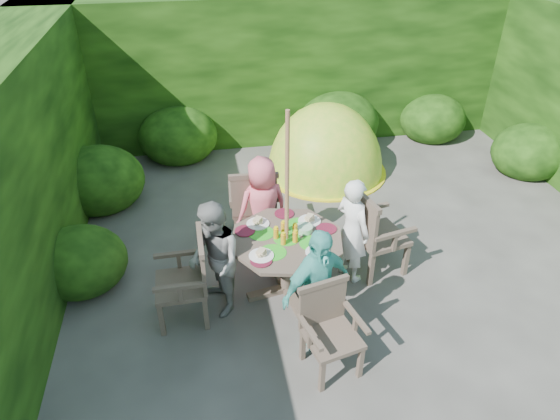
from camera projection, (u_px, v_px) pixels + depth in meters
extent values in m
plane|color=#42403B|center=(363.00, 262.00, 6.21)|extent=(60.00, 60.00, 0.00)
cube|color=black|center=(298.00, 67.00, 8.84)|extent=(9.00, 1.00, 2.50)
cylinder|color=#45382D|center=(286.00, 266.00, 5.58)|extent=(0.12, 0.12, 0.70)
cube|color=#45382D|center=(286.00, 288.00, 5.76)|extent=(0.93, 0.27, 0.06)
cube|color=#45382D|center=(286.00, 288.00, 5.76)|extent=(0.27, 0.93, 0.06)
cylinder|color=#45382D|center=(287.00, 240.00, 5.38)|extent=(1.49, 1.49, 0.04)
cylinder|color=green|center=(273.00, 252.00, 5.16)|extent=(0.29, 0.29, 0.00)
cylinder|color=green|center=(313.00, 243.00, 5.29)|extent=(0.29, 0.29, 0.00)
cylinder|color=green|center=(261.00, 233.00, 5.45)|extent=(0.29, 0.29, 0.00)
cylinder|color=green|center=(299.00, 225.00, 5.58)|extent=(0.29, 0.29, 0.00)
cylinder|color=green|center=(287.00, 238.00, 5.37)|extent=(0.29, 0.29, 0.00)
cylinder|color=white|center=(309.00, 221.00, 5.63)|extent=(0.26, 0.26, 0.01)
cylinder|color=white|center=(258.00, 224.00, 5.59)|extent=(0.26, 0.26, 0.01)
cylinder|color=white|center=(261.00, 256.00, 5.10)|extent=(0.26, 0.26, 0.01)
cylinder|color=white|center=(318.00, 252.00, 5.15)|extent=(0.26, 0.26, 0.01)
cylinder|color=#B50C2F|center=(327.00, 229.00, 5.51)|extent=(0.23, 0.23, 0.01)
cylinder|color=#B50C2F|center=(284.00, 213.00, 5.76)|extent=(0.23, 0.23, 0.01)
cylinder|color=#B50C2F|center=(245.00, 231.00, 5.47)|extent=(0.23, 0.23, 0.01)
cylinder|color=#B50C2F|center=(261.00, 260.00, 5.03)|extent=(0.23, 0.23, 0.01)
cylinder|color=#B50C2F|center=(316.00, 259.00, 5.05)|extent=(0.23, 0.23, 0.01)
cylinder|color=green|center=(304.00, 229.00, 5.46)|extent=(0.19, 0.19, 0.06)
cylinder|color=#94613B|center=(287.00, 210.00, 5.18)|extent=(0.05, 0.05, 2.20)
cube|color=#45382D|center=(380.00, 236.00, 5.87)|extent=(0.66, 0.67, 0.05)
cube|color=#45382D|center=(406.00, 259.00, 5.89)|extent=(0.07, 0.07, 0.46)
cube|color=#45382D|center=(384.00, 237.00, 6.26)|extent=(0.07, 0.07, 0.46)
cube|color=#45382D|center=(371.00, 269.00, 5.73)|extent=(0.07, 0.07, 0.46)
cube|color=#45382D|center=(350.00, 246.00, 6.11)|extent=(0.07, 0.07, 0.46)
cube|color=#45382D|center=(363.00, 220.00, 5.62)|extent=(0.17, 0.56, 0.55)
cube|color=#45382D|center=(396.00, 234.00, 5.53)|extent=(0.54, 0.17, 0.04)
cube|color=#45382D|center=(369.00, 209.00, 5.97)|extent=(0.54, 0.17, 0.04)
cube|color=#45382D|center=(181.00, 285.00, 5.19)|extent=(0.52, 0.54, 0.05)
cube|color=#45382D|center=(161.00, 290.00, 5.46)|extent=(0.05, 0.05, 0.43)
cube|color=#45382D|center=(161.00, 319.00, 5.08)|extent=(0.05, 0.05, 0.43)
cube|color=#45382D|center=(203.00, 284.00, 5.53)|extent=(0.05, 0.05, 0.43)
cube|color=#45382D|center=(206.00, 313.00, 5.16)|extent=(0.05, 0.05, 0.43)
cube|color=#45382D|center=(202.00, 261.00, 5.08)|extent=(0.05, 0.53, 0.51)
cube|color=#45382D|center=(178.00, 254.00, 5.29)|extent=(0.51, 0.06, 0.04)
cube|color=#45382D|center=(179.00, 287.00, 4.85)|extent=(0.51, 0.06, 0.04)
cube|color=#45382D|center=(253.00, 205.00, 6.45)|extent=(0.59, 0.57, 0.05)
cube|color=#45382D|center=(270.00, 210.00, 6.80)|extent=(0.06, 0.06, 0.45)
cube|color=#45382D|center=(235.00, 212.00, 6.75)|extent=(0.06, 0.06, 0.45)
cube|color=#45382D|center=(274.00, 230.00, 6.40)|extent=(0.06, 0.06, 0.45)
cube|color=#45382D|center=(237.00, 232.00, 6.36)|extent=(0.06, 0.06, 0.45)
cube|color=#45382D|center=(254.00, 197.00, 6.08)|extent=(0.56, 0.08, 0.54)
cube|color=#45382D|center=(275.00, 190.00, 6.36)|extent=(0.09, 0.54, 0.04)
cube|color=#45382D|center=(231.00, 192.00, 6.31)|extent=(0.09, 0.54, 0.04)
cube|color=#45382D|center=(332.00, 338.00, 4.63)|extent=(0.57, 0.56, 0.05)
cube|color=#45382D|center=(322.00, 376.00, 4.52)|extent=(0.06, 0.06, 0.39)
cube|color=#45382D|center=(360.00, 362.00, 4.65)|extent=(0.06, 0.06, 0.39)
cube|color=#45382D|center=(303.00, 345.00, 4.83)|extent=(0.06, 0.06, 0.39)
cube|color=#45382D|center=(339.00, 332.00, 4.96)|extent=(0.06, 0.06, 0.39)
cube|color=#45382D|center=(322.00, 304.00, 4.67)|extent=(0.47, 0.15, 0.46)
cube|color=#45382D|center=(310.00, 332.00, 4.45)|extent=(0.15, 0.46, 0.04)
cube|color=#45382D|center=(356.00, 317.00, 4.61)|extent=(0.15, 0.46, 0.04)
imported|color=white|center=(352.00, 230.00, 5.66)|extent=(0.50, 0.57, 1.30)
imported|color=gray|center=(215.00, 260.00, 5.18)|extent=(0.64, 0.75, 1.32)
imported|color=#F86677|center=(263.00, 207.00, 6.05)|extent=(0.73, 0.56, 1.32)
imported|color=#55C6B9|center=(317.00, 290.00, 4.78)|extent=(0.86, 0.64, 1.36)
ellipsoid|color=#84CF27|center=(325.00, 171.00, 8.22)|extent=(1.96, 1.96, 2.28)
ellipsoid|color=black|center=(337.00, 190.00, 7.69)|extent=(0.66, 0.37, 0.78)
cylinder|color=yellow|center=(325.00, 170.00, 8.21)|extent=(1.99, 1.99, 0.03)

